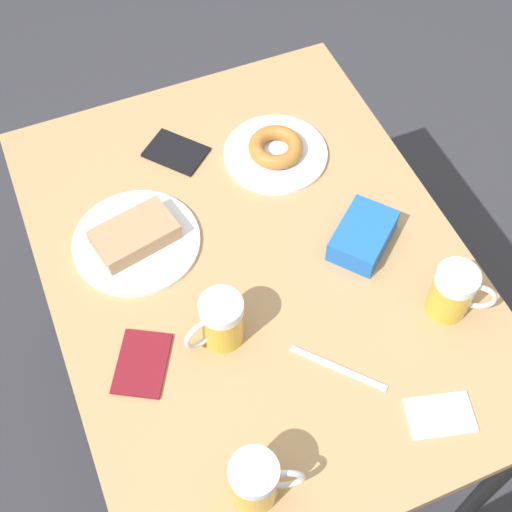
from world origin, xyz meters
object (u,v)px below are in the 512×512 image
object	(u,v)px
beer_mug_right	(454,292)
napkin_folded	(440,415)
beer_mug_left	(256,481)
passport_far_edge	(142,363)
beer_mug_center	(221,321)
passport_near_edge	(176,152)
plate_with_cake	(136,238)
blue_pouch	(363,236)
plate_with_donut	(276,151)
fork	(338,368)

from	to	relation	value
beer_mug_right	napkin_folded	bearing A→B (deg)	55.94
beer_mug_left	beer_mug_right	world-z (taller)	same
napkin_folded	passport_far_edge	world-z (taller)	passport_far_edge
beer_mug_center	passport_far_edge	xyz separation A→B (m)	(0.15, -0.00, -0.05)
beer_mug_left	passport_near_edge	xyz separation A→B (m)	(-0.12, -0.74, -0.05)
plate_with_cake	blue_pouch	xyz separation A→B (m)	(-0.41, 0.17, 0.01)
plate_with_donut	beer_mug_right	xyz separation A→B (m)	(-0.15, 0.47, 0.04)
blue_pouch	beer_mug_center	bearing A→B (deg)	14.55
plate_with_donut	passport_near_edge	world-z (taller)	plate_with_donut
beer_mug_center	blue_pouch	bearing A→B (deg)	-165.45
plate_with_cake	napkin_folded	xyz separation A→B (m)	(-0.37, 0.55, -0.01)
fork	plate_with_donut	bearing A→B (deg)	-100.97
plate_with_cake	beer_mug_center	xyz separation A→B (m)	(-0.08, 0.26, 0.04)
beer_mug_center	fork	distance (m)	0.23
plate_with_donut	beer_mug_left	distance (m)	0.72
beer_mug_left	beer_mug_right	xyz separation A→B (m)	(-0.46, -0.18, 0.00)
beer_mug_left	beer_mug_center	size ratio (longest dim) A/B	0.99
plate_with_donut	beer_mug_center	size ratio (longest dim) A/B	1.90
plate_with_cake	passport_near_edge	size ratio (longest dim) A/B	1.66
blue_pouch	plate_with_cake	bearing A→B (deg)	-22.59
fork	passport_near_edge	size ratio (longest dim) A/B	0.95
plate_with_donut	blue_pouch	world-z (taller)	blue_pouch
passport_far_edge	beer_mug_right	bearing A→B (deg)	169.11
beer_mug_left	passport_near_edge	size ratio (longest dim) A/B	0.76
blue_pouch	passport_near_edge	bearing A→B (deg)	-54.36
plate_with_cake	beer_mug_center	bearing A→B (deg)	107.70
beer_mug_right	blue_pouch	world-z (taller)	beer_mug_right
plate_with_cake	beer_mug_right	bearing A→B (deg)	143.59
blue_pouch	beer_mug_left	bearing A→B (deg)	44.07
napkin_folded	passport_near_edge	size ratio (longest dim) A/B	0.84
plate_with_cake	beer_mug_right	distance (m)	0.62
beer_mug_left	fork	world-z (taller)	beer_mug_left
passport_far_edge	blue_pouch	world-z (taller)	blue_pouch
plate_with_donut	blue_pouch	distance (m)	0.29
napkin_folded	passport_far_edge	xyz separation A→B (m)	(0.44, -0.29, 0.00)
beer_mug_center	passport_near_edge	xyz separation A→B (m)	(-0.07, -0.45, -0.05)
beer_mug_right	napkin_folded	xyz separation A→B (m)	(0.12, 0.18, -0.05)
plate_with_cake	plate_with_donut	distance (m)	0.36
passport_near_edge	blue_pouch	size ratio (longest dim) A/B	0.90
passport_near_edge	plate_with_donut	bearing A→B (deg)	155.79
napkin_folded	fork	distance (m)	0.19
plate_with_cake	beer_mug_center	size ratio (longest dim) A/B	2.15
plate_with_donut	napkin_folded	distance (m)	0.65
beer_mug_right	passport_far_edge	distance (m)	0.58
beer_mug_center	fork	bearing A→B (deg)	139.97
beer_mug_right	blue_pouch	distance (m)	0.21
passport_far_edge	fork	bearing A→B (deg)	155.94
napkin_folded	passport_near_edge	world-z (taller)	passport_near_edge
beer_mug_left	napkin_folded	bearing A→B (deg)	179.36
fork	beer_mug_right	bearing A→B (deg)	-172.06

